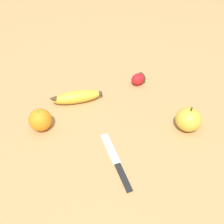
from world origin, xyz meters
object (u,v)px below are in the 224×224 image
strawberry (139,79)px  orange (40,120)px  apple (189,119)px  paring_knife (117,162)px  banana (76,97)px

strawberry → orange: bearing=178.6°
strawberry → apple: size_ratio=0.71×
apple → paring_knife: 0.25m
orange → strawberry: size_ratio=1.16×
strawberry → banana: bearing=168.3°
orange → apple: size_ratio=0.82×
orange → banana: bearing=12.0°
banana → paring_knife: (-0.06, -0.28, -0.02)m
strawberry → apple: (-0.04, -0.25, 0.01)m
orange → paring_knife: 0.26m
strawberry → paring_knife: (-0.29, -0.21, -0.02)m
paring_knife → orange: bearing=130.0°
banana → orange: size_ratio=2.48×
banana → paring_knife: 0.28m
banana → orange: orange is taller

